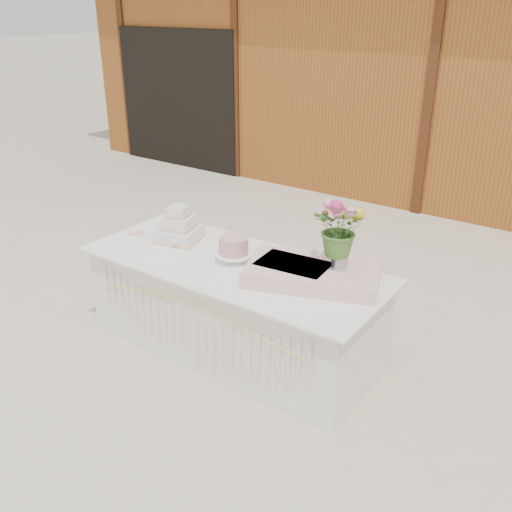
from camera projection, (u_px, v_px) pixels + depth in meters
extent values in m
plane|color=beige|center=(235.00, 349.00, 4.65)|extent=(80.00, 80.00, 0.00)
cube|color=brown|center=(477.00, 80.00, 8.49)|extent=(12.00, 4.00, 3.00)
cube|color=black|center=(177.00, 99.00, 9.37)|extent=(2.40, 0.08, 2.20)
cube|color=white|center=(234.00, 309.00, 4.49)|extent=(2.28, 0.88, 0.75)
cube|color=white|center=(233.00, 264.00, 4.34)|extent=(2.40, 1.00, 0.02)
cube|color=silver|center=(179.00, 234.00, 4.73)|extent=(0.39, 0.39, 0.11)
cube|color=#FFC8A1|center=(180.00, 238.00, 4.74)|extent=(0.41, 0.41, 0.02)
cube|color=silver|center=(179.00, 222.00, 4.68)|extent=(0.28, 0.28, 0.10)
cube|color=#FFC8A1|center=(179.00, 225.00, 4.70)|extent=(0.30, 0.30, 0.02)
cube|color=silver|center=(178.00, 211.00, 4.64)|extent=(0.18, 0.18, 0.09)
cube|color=#FFC8A1|center=(178.00, 214.00, 4.65)|extent=(0.20, 0.20, 0.02)
cylinder|color=white|center=(234.00, 261.00, 4.35)|extent=(0.24, 0.24, 0.02)
cylinder|color=white|center=(234.00, 258.00, 4.34)|extent=(0.07, 0.07, 0.05)
cylinder|color=white|center=(234.00, 254.00, 4.32)|extent=(0.28, 0.28, 0.01)
cylinder|color=#C48D92|center=(234.00, 245.00, 4.29)|extent=(0.22, 0.22, 0.13)
cube|color=beige|center=(313.00, 273.00, 4.04)|extent=(1.05, 0.81, 0.12)
cylinder|color=#A2A3A7|center=(339.00, 259.00, 3.95)|extent=(0.11, 0.11, 0.15)
imported|color=#43712D|center=(342.00, 222.00, 3.84)|extent=(0.38, 0.34, 0.40)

